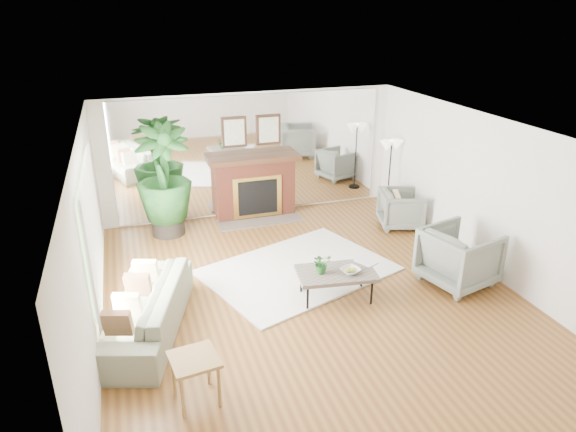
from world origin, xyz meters
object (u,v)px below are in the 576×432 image
object	(u,v)px
coffee_table	(336,274)
armchair_front	(459,257)
potted_ficus	(164,178)
floor_lamp	(391,151)
sofa	(144,309)
armchair_back	(401,209)
fireplace	(255,186)
side_table	(195,365)

from	to	relation	value
coffee_table	armchair_front	xyz separation A→B (m)	(1.99, -0.14, 0.04)
potted_ficus	floor_lamp	bearing A→B (deg)	-3.40
sofa	armchair_back	size ratio (longest dim) A/B	2.82
sofa	fireplace	bearing A→B (deg)	163.03
coffee_table	floor_lamp	bearing A→B (deg)	50.33
sofa	armchair_front	xyz separation A→B (m)	(4.73, -0.18, 0.12)
armchair_back	floor_lamp	size ratio (longest dim) A/B	0.53
fireplace	armchair_back	distance (m)	2.95
sofa	potted_ficus	bearing A→B (deg)	-173.23
armchair_front	armchair_back	bearing A→B (deg)	-21.15
fireplace	armchair_front	world-z (taller)	fireplace
armchair_front	sofa	bearing A→B (deg)	73.60
sofa	potted_ficus	world-z (taller)	potted_ficus
sofa	floor_lamp	distance (m)	5.95
armchair_back	floor_lamp	distance (m)	1.23
coffee_table	potted_ficus	bearing A→B (deg)	123.87
coffee_table	floor_lamp	distance (m)	3.85
sofa	potted_ficus	xyz separation A→B (m)	(0.62, 3.11, 0.79)
coffee_table	armchair_back	xyz separation A→B (m)	(2.27, 2.10, -0.05)
coffee_table	side_table	xyz separation A→B (m)	(-2.29, -1.49, 0.06)
coffee_table	potted_ficus	size ratio (longest dim) A/B	0.58
potted_ficus	side_table	bearing A→B (deg)	-92.09
sofa	side_table	xyz separation A→B (m)	(0.45, -1.53, 0.14)
armchair_back	floor_lamp	xyz separation A→B (m)	(0.12, 0.78, 0.94)
armchair_front	side_table	distance (m)	4.49
armchair_back	armchair_front	xyz separation A→B (m)	(-0.28, -2.25, 0.08)
armchair_back	coffee_table	bearing A→B (deg)	149.21
coffee_table	sofa	xyz separation A→B (m)	(-2.74, 0.04, -0.08)
armchair_front	floor_lamp	world-z (taller)	floor_lamp
sofa	potted_ficus	size ratio (longest dim) A/B	1.09
side_table	potted_ficus	world-z (taller)	potted_ficus
armchair_back	side_table	xyz separation A→B (m)	(-4.55, -3.59, 0.11)
coffee_table	armchair_front	size ratio (longest dim) A/B	1.23
fireplace	floor_lamp	distance (m)	2.85
side_table	potted_ficus	xyz separation A→B (m)	(0.17, 4.64, 0.65)
side_table	floor_lamp	world-z (taller)	floor_lamp
coffee_table	floor_lamp	size ratio (longest dim) A/B	0.80
potted_ficus	floor_lamp	xyz separation A→B (m)	(4.51, -0.27, 0.18)
fireplace	floor_lamp	xyz separation A→B (m)	(2.70, -0.62, 0.65)
coffee_table	armchair_front	bearing A→B (deg)	-4.14
fireplace	sofa	world-z (taller)	fireplace
side_table	floor_lamp	size ratio (longest dim) A/B	0.37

